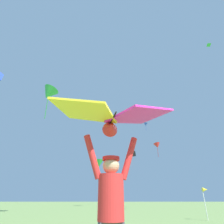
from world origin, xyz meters
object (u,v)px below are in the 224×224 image
object	(u,v)px
distant_kite_white_high_right	(112,157)
distant_kite_green_overhead_distant	(209,45)
distant_kite_green_mid_left	(100,163)
distant_kite_red_low_left	(158,146)
marker_flag	(206,191)
kite_flyer_person	(112,211)
held_stunt_kite	(113,117)
distant_kite_black_mid_right	(135,154)
distant_kite_green_high_left	(49,94)
distant_kite_blue_far_center	(146,124)

from	to	relation	value
distant_kite_white_high_right	distant_kite_green_overhead_distant	xyz separation A→B (m)	(11.37, -15.95, 9.73)
distant_kite_green_mid_left	distant_kite_red_low_left	bearing A→B (deg)	-55.14
marker_flag	kite_flyer_person	bearing A→B (deg)	-121.21
kite_flyer_person	held_stunt_kite	xyz separation A→B (m)	(0.02, -0.08, 1.27)
kite_flyer_person	distant_kite_white_high_right	bearing A→B (deg)	90.14
distant_kite_green_overhead_distant	distant_kite_black_mid_right	bearing A→B (deg)	120.01
held_stunt_kite	distant_kite_green_overhead_distant	distance (m)	23.37
held_stunt_kite	distant_kite_white_high_right	world-z (taller)	distant_kite_white_high_right
held_stunt_kite	distant_kite_green_mid_left	distance (m)	25.93
distant_kite_white_high_right	marker_flag	world-z (taller)	distant_kite_white_high_right
distant_kite_white_high_right	distant_kite_green_high_left	xyz separation A→B (m)	(-5.19, -18.94, 1.43)
distant_kite_green_mid_left	marker_flag	distance (m)	18.95
held_stunt_kite	distant_kite_green_mid_left	bearing A→B (deg)	94.31
distant_kite_red_low_left	kite_flyer_person	bearing A→B (deg)	-106.12
distant_kite_blue_far_center	distant_kite_red_low_left	bearing A→B (deg)	-96.40
kite_flyer_person	distant_kite_green_overhead_distant	distance (m)	24.17
kite_flyer_person	distant_kite_black_mid_right	world-z (taller)	distant_kite_black_mid_right
distant_kite_black_mid_right	held_stunt_kite	bearing A→B (deg)	-97.34
distant_kite_white_high_right	distant_kite_red_low_left	bearing A→B (deg)	-70.82
distant_kite_black_mid_right	distant_kite_green_high_left	bearing A→B (deg)	-118.16
distant_kite_green_overhead_distant	marker_flag	bearing A→B (deg)	-139.45
distant_kite_blue_far_center	distant_kite_green_high_left	distance (m)	21.54
kite_flyer_person	distant_kite_blue_far_center	distance (m)	31.69
kite_flyer_person	distant_kite_black_mid_right	distance (m)	28.21
distant_kite_green_mid_left	distant_kite_red_low_left	xyz separation A→B (m)	(6.57, -9.43, 0.24)
distant_kite_blue_far_center	marker_flag	bearing A→B (deg)	-92.61
distant_kite_white_high_right	marker_flag	distance (m)	22.70
held_stunt_kite	marker_flag	bearing A→B (deg)	59.10
distant_kite_white_high_right	distant_kite_blue_far_center	distance (m)	8.35
kite_flyer_person	distant_kite_white_high_right	size ratio (longest dim) A/B	3.14
held_stunt_kite	distant_kite_green_high_left	world-z (taller)	distant_kite_green_high_left
distant_kite_black_mid_right	marker_flag	bearing A→B (deg)	-85.07
kite_flyer_person	distant_kite_green_overhead_distant	world-z (taller)	distant_kite_green_overhead_distant
distant_kite_blue_far_center	distant_kite_green_mid_left	xyz separation A→B (m)	(-7.97, -3.08, -7.40)
distant_kite_black_mid_right	marker_flag	size ratio (longest dim) A/B	0.55
kite_flyer_person	distant_kite_red_low_left	bearing A→B (deg)	73.88
distant_kite_green_high_left	distant_kite_green_overhead_distant	bearing A→B (deg)	10.20
distant_kite_blue_far_center	distant_kite_green_overhead_distant	size ratio (longest dim) A/B	2.85
held_stunt_kite	distant_kite_blue_far_center	xyz separation A→B (m)	(6.04, 28.70, 10.90)
distant_kite_white_high_right	distant_kite_black_mid_right	xyz separation A→B (m)	(3.60, -2.50, -0.05)
distant_kite_white_high_right	distant_kite_green_overhead_distant	size ratio (longest dim) A/B	1.03
kite_flyer_person	distant_kite_green_mid_left	world-z (taller)	distant_kite_green_mid_left
distant_kite_green_high_left	distant_kite_green_mid_left	distance (m)	15.49
held_stunt_kite	distant_kite_black_mid_right	world-z (taller)	distant_kite_black_mid_right
held_stunt_kite	distant_kite_white_high_right	distance (m)	30.26
distant_kite_green_high_left	marker_flag	xyz separation A→B (m)	(10.41, -2.29, -7.58)
distant_kite_blue_far_center	distant_kite_green_mid_left	bearing A→B (deg)	-158.86
held_stunt_kite	distant_kite_blue_far_center	bearing A→B (deg)	78.11
distant_kite_green_overhead_distant	distant_kite_red_low_left	xyz separation A→B (m)	(-6.64, 2.35, -11.33)
kite_flyer_person	distant_kite_green_high_left	world-z (taller)	distant_kite_green_high_left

